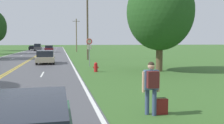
% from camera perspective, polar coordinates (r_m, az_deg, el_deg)
% --- Properties ---
extents(hitchhiker_person, '(0.60, 0.44, 1.77)m').
position_cam_1_polar(hitchhiker_person, '(7.84, 9.46, -4.95)').
color(hitchhiker_person, '#38476B').
rests_on(hitchhiker_person, ground).
extents(suitcase, '(0.46, 0.16, 0.57)m').
position_cam_1_polar(suitcase, '(8.18, 11.67, -10.46)').
color(suitcase, maroon).
rests_on(suitcase, ground).
extents(fire_hydrant, '(0.44, 0.28, 0.78)m').
position_cam_1_polar(fire_hydrant, '(19.20, -3.92, -1.21)').
color(fire_hydrant, red).
rests_on(fire_hydrant, ground).
extents(traffic_sign, '(0.60, 0.10, 2.76)m').
position_cam_1_polar(traffic_sign, '(23.40, -5.47, 4.03)').
color(traffic_sign, gray).
rests_on(traffic_sign, ground).
extents(utility_pole_midground, '(1.80, 0.24, 9.74)m').
position_cam_1_polar(utility_pole_midground, '(32.56, -5.92, 9.41)').
color(utility_pole_midground, brown).
rests_on(utility_pole_midground, ground).
extents(utility_pole_far, '(1.80, 0.24, 8.09)m').
position_cam_1_polar(utility_pole_far, '(59.15, -8.56, 6.50)').
color(utility_pole_far, brown).
rests_on(utility_pole_far, ground).
extents(tree_far_back, '(5.43, 5.43, 7.98)m').
position_cam_1_polar(tree_far_back, '(20.05, 11.48, 11.69)').
color(tree_far_back, brown).
rests_on(tree_far_back, ground).
extents(car_champagne_hatchback_approaching, '(1.99, 4.28, 1.46)m').
position_cam_1_polar(car_champagne_hatchback_approaching, '(27.47, -15.69, 1.24)').
color(car_champagne_hatchback_approaching, black).
rests_on(car_champagne_hatchback_approaching, ground).
extents(car_maroon_hatchback_mid_near, '(1.97, 3.69, 1.63)m').
position_cam_1_polar(car_maroon_hatchback_mid_near, '(58.01, -14.88, 3.13)').
color(car_maroon_hatchback_mid_near, black).
rests_on(car_maroon_hatchback_mid_near, ground).
extents(car_dark_grey_suv_mid_far, '(2.00, 4.33, 1.97)m').
position_cam_1_polar(car_dark_grey_suv_mid_far, '(69.09, -17.44, 3.45)').
color(car_dark_grey_suv_mid_far, black).
rests_on(car_dark_grey_suv_mid_far, ground).
extents(car_black_sedan_receding, '(2.00, 4.35, 1.35)m').
position_cam_1_polar(car_black_sedan_receding, '(77.39, -18.66, 3.31)').
color(car_black_sedan_receding, black).
rests_on(car_black_sedan_receding, ground).
extents(car_silver_sedan_distant, '(1.74, 4.73, 1.60)m').
position_cam_1_polar(car_silver_sedan_distant, '(84.76, -17.62, 3.51)').
color(car_silver_sedan_distant, black).
rests_on(car_silver_sedan_distant, ground).
extents(car_white_hatchback_horizon, '(1.83, 3.65, 1.59)m').
position_cam_1_polar(car_white_hatchback_horizon, '(90.46, -17.20, 3.62)').
color(car_white_hatchback_horizon, black).
rests_on(car_white_hatchback_horizon, ground).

